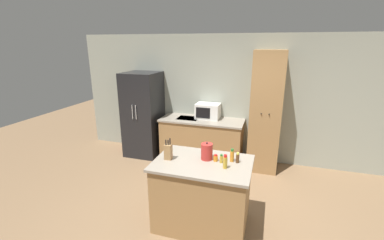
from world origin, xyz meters
name	(u,v)px	position (x,y,z in m)	size (l,w,h in m)	color
ground_plane	(214,225)	(0.00, 0.00, 0.00)	(14.00, 14.00, 0.00)	#846647
wall_back	(240,99)	(0.00, 2.33, 1.30)	(7.20, 0.06, 2.60)	#9EA393
refrigerator	(143,114)	(-2.04, 1.93, 0.91)	(0.73, 0.76, 1.83)	black
back_counter	(202,140)	(-0.71, 1.98, 0.45)	(1.72, 0.69, 0.90)	#9E7547
pantry_cabinet	(266,112)	(0.54, 1.99, 1.15)	(0.57, 0.64, 2.30)	#9E7547
kitchen_island	(202,194)	(-0.16, -0.01, 0.47)	(1.26, 0.85, 0.94)	#9E7547
microwave	(208,111)	(-0.62, 2.10, 1.06)	(0.49, 0.37, 0.31)	white
knife_block	(168,152)	(-0.62, -0.07, 1.05)	(0.09, 0.08, 0.29)	#9E7547
spice_bottle_tall_dark	(225,162)	(0.14, -0.10, 1.02)	(0.05, 0.05, 0.18)	gold
spice_bottle_short_red	(216,158)	(-0.01, 0.07, 0.98)	(0.06, 0.06, 0.09)	orange
spice_bottle_amber_oil	(232,156)	(0.19, 0.12, 1.02)	(0.05, 0.05, 0.17)	orange
spice_bottle_green_herb	(221,159)	(0.07, 0.04, 0.99)	(0.04, 0.04, 0.11)	gold
spice_bottle_pale_salt	(238,158)	(0.27, 0.10, 1.01)	(0.04, 0.04, 0.14)	#563319
kettle	(207,151)	(-0.14, 0.09, 1.05)	(0.15, 0.15, 0.24)	#B72D28
fire_extinguisher	(125,140)	(-2.61, 2.04, 0.20)	(0.11, 0.11, 0.45)	red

